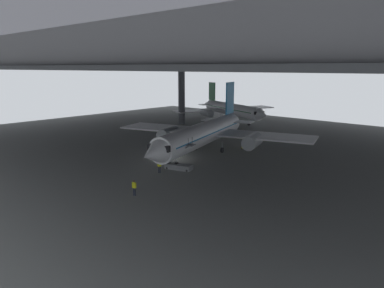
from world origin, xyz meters
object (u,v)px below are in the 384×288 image
object	(u,v)px
airplane_distant	(231,109)
boarding_stairs	(179,164)
baggage_tug	(245,145)
crew_worker_near_nose	(134,187)
crew_worker_by_stairs	(159,166)
airplane_main	(204,133)

from	to	relation	value
airplane_distant	boarding_stairs	bearing A→B (deg)	-62.06
baggage_tug	crew_worker_near_nose	bearing A→B (deg)	-80.93
crew_worker_near_nose	crew_worker_by_stairs	xyz separation A→B (m)	(-4.40, 7.73, 0.00)
airplane_main	baggage_tug	xyz separation A→B (m)	(2.63, 7.90, -2.83)
boarding_stairs	baggage_tug	xyz separation A→B (m)	(-0.75, 16.99, -0.20)
crew_worker_by_stairs	baggage_tug	distance (m)	20.04
crew_worker_near_nose	baggage_tug	distance (m)	28.11
crew_worker_by_stairs	airplane_distant	world-z (taller)	airplane_distant
airplane_main	airplane_distant	xyz separation A→B (m)	(-18.64, 32.42, -0.27)
crew_worker_near_nose	baggage_tug	bearing A→B (deg)	99.07
boarding_stairs	crew_worker_by_stairs	distance (m)	3.14
crew_worker_by_stairs	boarding_stairs	bearing A→B (deg)	76.83
airplane_main	airplane_distant	bearing A→B (deg)	119.89
airplane_main	baggage_tug	bearing A→B (deg)	71.59
airplane_main	crew_worker_near_nose	bearing A→B (deg)	-70.43
boarding_stairs	crew_worker_near_nose	size ratio (longest dim) A/B	2.63
boarding_stairs	crew_worker_near_nose	xyz separation A→B (m)	(3.68, -10.77, 0.27)
crew_worker_near_nose	airplane_distant	xyz separation A→B (m)	(-25.70, 52.28, 2.10)
airplane_distant	baggage_tug	xyz separation A→B (m)	(21.26, -24.52, -2.57)
airplane_main	crew_worker_near_nose	size ratio (longest dim) A/B	19.67
boarding_stairs	crew_worker_by_stairs	xyz separation A→B (m)	(-0.71, -3.05, 0.28)
boarding_stairs	crew_worker_by_stairs	world-z (taller)	boarding_stairs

